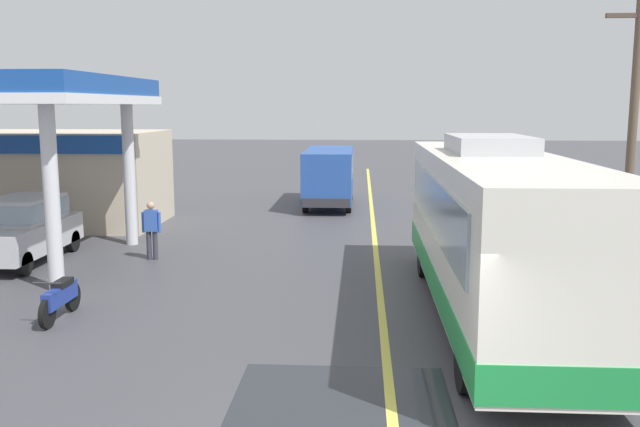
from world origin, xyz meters
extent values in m
plane|color=#424247|center=(0.00, 20.00, 0.00)|extent=(120.00, 120.00, 0.00)
cube|color=#D8CC4C|center=(0.00, 15.00, 0.00)|extent=(0.16, 50.00, 0.01)
cube|color=silver|center=(2.28, 6.72, 1.88)|extent=(2.50, 11.00, 2.90)
cube|color=#1E8C3F|center=(2.28, 6.72, 0.77)|extent=(2.54, 11.04, 0.56)
cube|color=#8C9EAD|center=(2.28, 1.28, 2.42)|extent=(2.30, 0.10, 1.40)
cube|color=#8C9EAD|center=(1.01, 6.72, 2.33)|extent=(0.06, 9.35, 1.10)
cube|color=#8C9EAD|center=(3.55, 6.72, 2.33)|extent=(0.06, 9.35, 1.10)
cube|color=white|center=(2.28, 1.29, 3.12)|extent=(1.75, 0.08, 0.32)
cube|color=#B2B2B7|center=(2.28, 7.72, 3.51)|extent=(1.60, 2.80, 0.36)
cylinder|color=black|center=(1.18, 2.82, 0.50)|extent=(0.30, 1.00, 1.00)
cylinder|color=black|center=(3.38, 2.82, 0.50)|extent=(0.30, 1.00, 1.00)
cylinder|color=black|center=(1.18, 10.02, 0.50)|extent=(0.30, 1.00, 1.00)
cylinder|color=black|center=(3.38, 10.02, 0.50)|extent=(0.30, 1.00, 1.00)
cylinder|color=silver|center=(-7.65, 8.16, 2.30)|extent=(0.36, 0.36, 4.60)
cylinder|color=silver|center=(-7.65, 13.56, 2.30)|extent=(0.36, 0.36, 4.60)
cube|color=beige|center=(-11.35, 17.06, 1.70)|extent=(7.00, 4.40, 3.40)
cube|color=#194799|center=(-11.35, 14.82, 3.05)|extent=(6.30, 0.10, 0.60)
cube|color=#B2B2B7|center=(-9.81, 10.91, 0.72)|extent=(1.70, 4.20, 0.80)
cube|color=#B2B2B7|center=(-9.81, 11.11, 1.47)|extent=(1.50, 2.31, 0.70)
cube|color=#8C9EAD|center=(-9.81, 11.11, 1.47)|extent=(1.53, 2.35, 0.49)
cylinder|color=black|center=(-9.06, 9.41, 0.32)|extent=(0.20, 0.64, 0.64)
cylinder|color=black|center=(-10.56, 12.41, 0.32)|extent=(0.20, 0.64, 0.64)
cylinder|color=black|center=(-9.06, 12.41, 0.32)|extent=(0.20, 0.64, 0.64)
cube|color=#264C9E|center=(-1.84, 22.39, 1.39)|extent=(2.00, 6.00, 2.10)
cube|color=#8C9EAD|center=(-1.84, 22.39, 1.79)|extent=(2.04, 5.10, 0.80)
cube|color=#2D2D33|center=(-1.84, 19.34, 0.54)|extent=(1.90, 0.16, 0.36)
cylinder|color=black|center=(-2.72, 20.39, 0.38)|extent=(0.22, 0.76, 0.76)
cylinder|color=black|center=(-0.96, 20.39, 0.38)|extent=(0.22, 0.76, 0.76)
cylinder|color=black|center=(-2.72, 24.39, 0.38)|extent=(0.22, 0.76, 0.76)
cylinder|color=black|center=(-0.96, 24.39, 0.38)|extent=(0.22, 0.76, 0.76)
cylinder|color=black|center=(-6.57, 5.36, 0.30)|extent=(0.10, 0.60, 0.60)
cylinder|color=black|center=(-6.57, 6.56, 0.30)|extent=(0.10, 0.60, 0.60)
cube|color=navy|center=(-6.57, 5.96, 0.50)|extent=(0.20, 1.30, 0.36)
cube|color=black|center=(-6.57, 6.11, 0.72)|extent=(0.24, 0.60, 0.12)
cylinder|color=#2D2D33|center=(-6.57, 5.41, 0.90)|extent=(0.55, 0.04, 0.04)
cylinder|color=#33333F|center=(-6.44, 11.48, 0.41)|extent=(0.14, 0.14, 0.82)
cylinder|color=#33333F|center=(-6.26, 11.48, 0.41)|extent=(0.14, 0.14, 0.82)
cube|color=#3359B2|center=(-6.35, 11.48, 1.12)|extent=(0.36, 0.22, 0.60)
sphere|color=tan|center=(-6.35, 11.48, 1.55)|extent=(0.22, 0.22, 0.22)
cylinder|color=#3359B2|center=(-6.58, 11.48, 1.07)|extent=(0.09, 0.09, 0.58)
cylinder|color=#3359B2|center=(-6.12, 11.48, 1.07)|extent=(0.09, 0.09, 0.58)
cylinder|color=brown|center=(6.92, 12.05, 3.65)|extent=(0.24, 0.24, 7.29)
camera|label=1|loc=(-0.47, -7.22, 4.33)|focal=38.48mm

